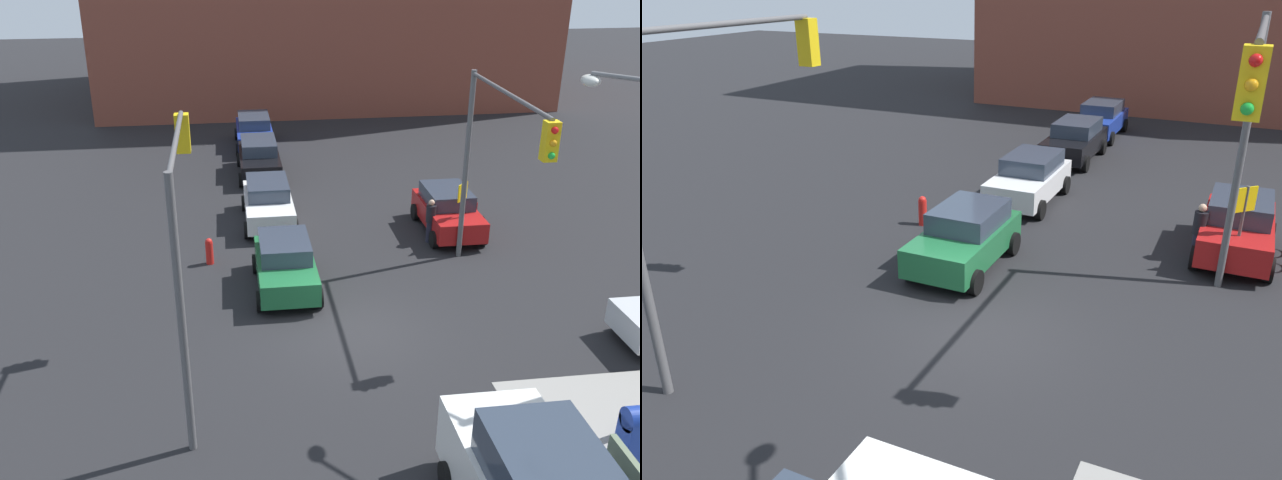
% 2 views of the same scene
% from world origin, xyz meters
% --- Properties ---
extents(ground_plane, '(120.00, 120.00, 0.00)m').
position_xyz_m(ground_plane, '(0.00, 0.00, 0.00)').
color(ground_plane, black).
extents(traffic_signal_nw_corner, '(6.21, 0.36, 6.50)m').
position_xyz_m(traffic_signal_nw_corner, '(-2.10, 4.50, 4.67)').
color(traffic_signal_nw_corner, '#59595B').
rests_on(traffic_signal_nw_corner, ground).
extents(traffic_signal_se_corner, '(5.42, 0.36, 6.50)m').
position_xyz_m(traffic_signal_se_corner, '(2.44, -4.50, 4.63)').
color(traffic_signal_se_corner, '#59595B').
rests_on(traffic_signal_se_corner, ground).
extents(warning_sign_two_way, '(0.48, 0.48, 2.40)m').
position_xyz_m(warning_sign_two_way, '(-5.40, 4.78, 1.64)').
color(warning_sign_two_way, '#4C4C4C').
rests_on(warning_sign_two_way, ground).
extents(fire_hydrant, '(0.26, 0.26, 0.94)m').
position_xyz_m(fire_hydrant, '(-5.00, -4.20, 0.49)').
color(fire_hydrant, red).
rests_on(fire_hydrant, ground).
extents(sedan_black, '(4.31, 2.02, 1.62)m').
position_xyz_m(sedan_black, '(-14.27, -1.98, 0.84)').
color(sedan_black, black).
rests_on(sedan_black, ground).
extents(sedan_red, '(3.99, 2.02, 1.62)m').
position_xyz_m(sedan_red, '(-6.70, 4.72, 0.84)').
color(sedan_red, '#B21919').
rests_on(sedan_red, ground).
extents(hatchback_green, '(3.84, 2.02, 1.62)m').
position_xyz_m(hatchback_green, '(-2.89, -1.77, 0.84)').
color(hatchback_green, '#1E6638').
rests_on(hatchback_green, ground).
extents(hatchback_blue, '(4.36, 2.02, 1.62)m').
position_xyz_m(hatchback_blue, '(-18.87, -1.99, 0.84)').
color(hatchback_blue, '#1E389E').
rests_on(hatchback_blue, ground).
extents(sedan_white, '(4.11, 2.02, 1.62)m').
position_xyz_m(sedan_white, '(-8.49, -1.94, 0.84)').
color(sedan_white, white).
rests_on(sedan_white, ground).
extents(pedestrian_crossing, '(0.36, 0.36, 1.65)m').
position_xyz_m(pedestrian_crossing, '(-5.80, 3.80, 0.85)').
color(pedestrian_crossing, black).
rests_on(pedestrian_crossing, ground).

